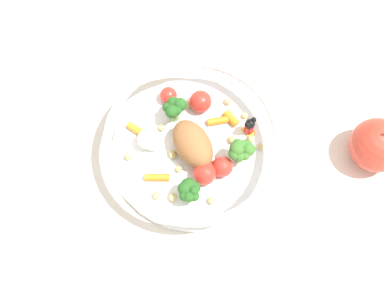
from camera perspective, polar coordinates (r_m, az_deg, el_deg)
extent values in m
plane|color=silver|center=(0.80, -0.64, -1.50)|extent=(2.40, 2.40, 0.00)
cylinder|color=white|center=(0.80, 0.00, -0.73)|extent=(0.23, 0.23, 0.01)
torus|color=white|center=(0.75, 0.00, 0.62)|extent=(0.24, 0.24, 0.01)
ellipsoid|color=#935B33|center=(0.77, 0.25, -0.20)|extent=(0.08, 0.06, 0.05)
cylinder|color=#7FAD5B|center=(0.80, -1.79, 3.03)|extent=(0.01, 0.01, 0.02)
sphere|color=#23561E|center=(0.78, -1.55, 3.48)|extent=(0.01, 0.01, 0.01)
sphere|color=#23561E|center=(0.78, -1.25, 4.03)|extent=(0.02, 0.02, 0.02)
sphere|color=#23561E|center=(0.79, -1.90, 4.16)|extent=(0.02, 0.02, 0.02)
sphere|color=#23561E|center=(0.79, -2.53, 3.75)|extent=(0.01, 0.01, 0.01)
sphere|color=#23561E|center=(0.78, -2.08, 3.35)|extent=(0.02, 0.02, 0.02)
cylinder|color=#7FAD5B|center=(0.78, 4.88, -1.18)|extent=(0.01, 0.01, 0.02)
sphere|color=#386B28|center=(0.76, 5.44, -1.18)|extent=(0.01, 0.01, 0.01)
sphere|color=#386B28|center=(0.76, 5.76, -0.54)|extent=(0.02, 0.02, 0.02)
sphere|color=#386B28|center=(0.76, 5.53, -0.18)|extent=(0.02, 0.02, 0.02)
sphere|color=#386B28|center=(0.76, 5.09, -0.11)|extent=(0.01, 0.01, 0.01)
sphere|color=#386B28|center=(0.76, 4.72, 0.00)|extent=(0.01, 0.01, 0.01)
sphere|color=#386B28|center=(0.75, 4.60, -0.49)|extent=(0.02, 0.02, 0.02)
sphere|color=#386B28|center=(0.75, 4.38, -0.96)|extent=(0.02, 0.02, 0.02)
sphere|color=#386B28|center=(0.76, 4.88, -1.23)|extent=(0.01, 0.01, 0.01)
cylinder|color=#8EB766|center=(0.76, -0.19, -5.31)|extent=(0.01, 0.01, 0.02)
sphere|color=#23561E|center=(0.74, 0.24, -5.34)|extent=(0.01, 0.01, 0.01)
sphere|color=#23561E|center=(0.74, 0.22, -4.78)|extent=(0.01, 0.01, 0.01)
sphere|color=#23561E|center=(0.75, 0.15, -4.50)|extent=(0.02, 0.02, 0.02)
sphere|color=#23561E|center=(0.74, -0.39, -4.25)|extent=(0.02, 0.02, 0.02)
sphere|color=#23561E|center=(0.74, -0.70, -4.58)|extent=(0.02, 0.02, 0.02)
sphere|color=#23561E|center=(0.74, -0.73, -5.29)|extent=(0.02, 0.02, 0.02)
sphere|color=#23561E|center=(0.74, -0.33, -5.36)|extent=(0.01, 0.01, 0.01)
sphere|color=white|center=(0.79, -4.04, 0.10)|extent=(0.02, 0.02, 0.02)
sphere|color=white|center=(0.78, -4.26, 0.72)|extent=(0.03, 0.03, 0.03)
sphere|color=white|center=(0.79, -4.37, 0.93)|extent=(0.02, 0.02, 0.02)
sphere|color=white|center=(0.79, -4.48, 0.56)|extent=(0.03, 0.03, 0.03)
sphere|color=white|center=(0.78, -4.59, 0.46)|extent=(0.03, 0.03, 0.03)
cube|color=yellow|center=(0.81, 5.77, 1.32)|extent=(0.02, 0.01, 0.00)
cylinder|color=red|center=(0.80, 5.84, 1.63)|extent=(0.01, 0.01, 0.02)
sphere|color=black|center=(0.78, 5.95, 2.07)|extent=(0.01, 0.01, 0.01)
sphere|color=black|center=(0.77, 5.65, 1.97)|extent=(0.01, 0.01, 0.01)
sphere|color=black|center=(0.78, 6.33, 2.47)|extent=(0.01, 0.01, 0.01)
cylinder|color=orange|center=(0.80, 2.62, 2.37)|extent=(0.02, 0.03, 0.01)
cylinder|color=orange|center=(0.81, 4.07, 2.55)|extent=(0.02, 0.01, 0.01)
cylinder|color=orange|center=(0.80, -5.71, 1.48)|extent=(0.03, 0.02, 0.01)
cylinder|color=orange|center=(0.77, -3.50, -3.49)|extent=(0.03, 0.03, 0.01)
sphere|color=red|center=(0.80, 0.88, 4.36)|extent=(0.03, 0.03, 0.03)
sphere|color=red|center=(0.77, 3.13, -2.31)|extent=(0.03, 0.03, 0.03)
sphere|color=red|center=(0.81, -2.41, 4.98)|extent=(0.03, 0.03, 0.03)
sphere|color=red|center=(0.76, 1.05, -3.21)|extent=(0.03, 0.03, 0.03)
sphere|color=tan|center=(0.79, -6.49, -1.26)|extent=(0.01, 0.01, 0.01)
sphere|color=tan|center=(0.80, -3.09, 1.71)|extent=(0.01, 0.01, 0.01)
sphere|color=tan|center=(0.78, -1.98, -1.07)|extent=(0.01, 0.01, 0.01)
sphere|color=#D1B775|center=(0.76, -1.99, -5.43)|extent=(0.01, 0.01, 0.01)
sphere|color=tan|center=(0.76, 2.02, -5.80)|extent=(0.01, 0.01, 0.01)
sphere|color=tan|center=(0.77, -3.62, -5.26)|extent=(0.01, 0.01, 0.01)
sphere|color=tan|center=(0.79, 6.96, -0.27)|extent=(0.01, 0.01, 0.01)
sphere|color=#D1B775|center=(0.81, -0.42, 4.05)|extent=(0.01, 0.01, 0.01)
sphere|color=tan|center=(0.82, 3.67, 4.35)|extent=(0.01, 0.01, 0.01)
sphere|color=tan|center=(0.78, -1.38, -2.56)|extent=(0.01, 0.01, 0.01)
sphere|color=tan|center=(0.80, 6.05, 0.51)|extent=(0.01, 0.01, 0.01)
sphere|color=tan|center=(0.79, 4.12, 0.45)|extent=(0.01, 0.01, 0.01)
sphere|color=#D1B775|center=(0.81, 5.38, 2.89)|extent=(0.01, 0.01, 0.01)
sphere|color=#D1B775|center=(0.82, -1.00, 4.26)|extent=(0.01, 0.01, 0.01)
sphere|color=#BC3828|center=(0.81, 18.33, -0.11)|extent=(0.08, 0.08, 0.08)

